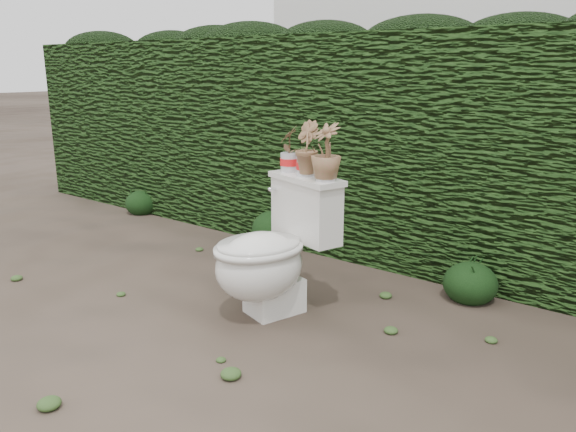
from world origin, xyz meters
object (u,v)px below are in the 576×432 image
Objects in this scene: potted_plant_right at (326,154)px; potted_plant_center at (306,150)px; potted_plant_left at (289,150)px; toilet at (271,254)px.

potted_plant_center is at bearing 178.38° from potted_plant_right.
potted_plant_center is 0.18m from potted_plant_right.
potted_plant_right is (0.33, -0.10, 0.02)m from potted_plant_left.
toilet is 2.66× the size of potted_plant_center.
potted_plant_right reaches higher than potted_plant_left.
potted_plant_left reaches higher than toilet.
potted_plant_center reaches higher than toilet.
toilet is 0.64m from potted_plant_right.
potted_plant_left is 0.34m from potted_plant_right.
potted_plant_left is 0.86× the size of potted_plant_right.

